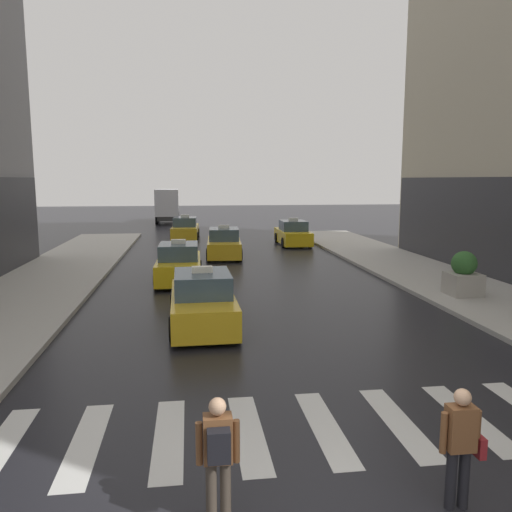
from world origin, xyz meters
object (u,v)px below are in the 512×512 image
object	(u,v)px
taxi_second	(179,264)
box_truck	(167,204)
taxi_fifth	(185,230)
pedestrian_with_backpack	(218,451)
taxi_fourth	(293,234)
taxi_lead	(203,302)
pedestrian_with_handbag	(461,441)
taxi_third	(224,244)
planter_mid_block	(463,275)

from	to	relation	value
taxi_second	box_truck	size ratio (longest dim) A/B	0.60
taxi_fifth	pedestrian_with_backpack	size ratio (longest dim) A/B	2.80
taxi_second	pedestrian_with_backpack	distance (m)	15.68
taxi_fourth	taxi_fifth	xyz separation A→B (m)	(-7.08, 4.04, 0.00)
taxi_lead	taxi_fifth	xyz separation A→B (m)	(-0.62, 22.12, 0.00)
pedestrian_with_handbag	taxi_third	bearing A→B (deg)	93.91
taxi_third	taxi_fourth	bearing A→B (deg)	43.79
taxi_second	taxi_fifth	bearing A→B (deg)	89.31
taxi_third	planter_mid_block	xyz separation A→B (m)	(7.89, -11.18, 0.15)
pedestrian_with_backpack	planter_mid_block	bearing A→B (deg)	49.18
pedestrian_with_handbag	planter_mid_block	size ratio (longest dim) A/B	1.03
pedestrian_with_backpack	planter_mid_block	distance (m)	14.54
pedestrian_with_handbag	planter_mid_block	world-z (taller)	planter_mid_block
taxi_lead	pedestrian_with_backpack	distance (m)	8.79
pedestrian_with_backpack	taxi_third	bearing A→B (deg)	85.84
taxi_second	taxi_fourth	distance (m)	13.36
taxi_lead	taxi_third	xyz separation A→B (m)	(1.56, 13.39, 0.00)
pedestrian_with_backpack	pedestrian_with_handbag	world-z (taller)	same
taxi_lead	planter_mid_block	world-z (taller)	taxi_lead
taxi_second	planter_mid_block	world-z (taller)	taxi_second
pedestrian_with_backpack	planter_mid_block	xyz separation A→B (m)	(9.50, 11.00, -0.10)
taxi_second	taxi_fifth	world-z (taller)	same
taxi_lead	pedestrian_with_handbag	xyz separation A→B (m)	(3.09, -8.90, 0.21)
box_truck	taxi_second	bearing A→B (deg)	-86.85
taxi_fifth	taxi_second	bearing A→B (deg)	-90.69
taxi_third	taxi_fifth	bearing A→B (deg)	104.05
pedestrian_with_handbag	planter_mid_block	bearing A→B (deg)	60.19
taxi_fifth	pedestrian_with_backpack	bearing A→B (deg)	-88.94
taxi_fifth	taxi_lead	bearing A→B (deg)	-88.39
taxi_lead	pedestrian_with_backpack	size ratio (longest dim) A/B	2.77
taxi_second	taxi_third	xyz separation A→B (m)	(2.37, 6.52, 0.00)
taxi_fourth	taxi_fifth	world-z (taller)	same
taxi_third	taxi_fourth	xyz separation A→B (m)	(4.89, 4.69, 0.00)
taxi_fourth	box_truck	xyz separation A→B (m)	(-8.90, 18.60, 1.13)
taxi_second	box_truck	distance (m)	29.88
taxi_third	pedestrian_with_handbag	world-z (taller)	taxi_third
taxi_fourth	box_truck	distance (m)	20.65
taxi_fifth	taxi_fourth	bearing A→B (deg)	-29.74
taxi_lead	pedestrian_with_backpack	xyz separation A→B (m)	(-0.05, -8.79, 0.25)
taxi_lead	planter_mid_block	xyz separation A→B (m)	(9.45, 2.21, 0.15)
pedestrian_with_handbag	taxi_second	bearing A→B (deg)	103.88
taxi_second	planter_mid_block	distance (m)	11.27
taxi_fourth	taxi_fifth	size ratio (longest dim) A/B	0.99
taxi_fourth	box_truck	size ratio (longest dim) A/B	0.60
box_truck	pedestrian_with_backpack	distance (m)	45.54
taxi_lead	taxi_fifth	world-z (taller)	same
taxi_lead	pedestrian_with_handbag	world-z (taller)	taxi_lead
box_truck	taxi_lead	bearing A→B (deg)	-86.18
taxi_fifth	pedestrian_with_handbag	distance (m)	31.24
planter_mid_block	taxi_third	bearing A→B (deg)	125.23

